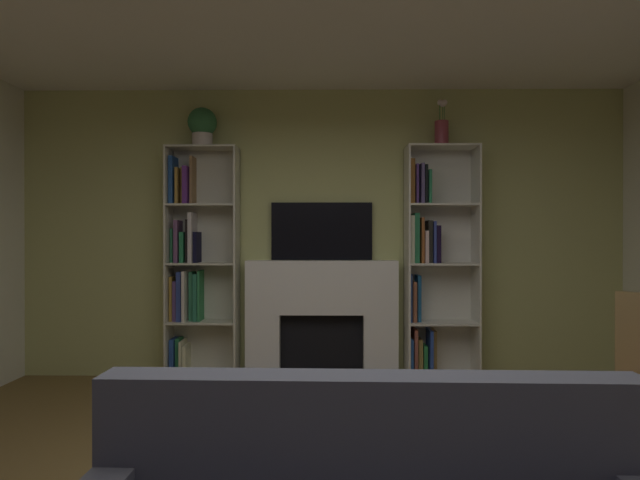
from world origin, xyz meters
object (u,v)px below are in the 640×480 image
Objects in this scene: fireplace at (322,317)px; bookshelf_right at (431,266)px; bookshelf_left at (195,265)px; vase_with_flowers at (442,129)px; tv at (322,231)px; potted_plant at (202,125)px.

bookshelf_right is (1.04, -0.01, 0.48)m from fireplace.
bookshelf_right is at bearing -0.40° from fireplace.
vase_with_flowers is at bearing -1.25° from bookshelf_left.
bookshelf_left is 2.65m from vase_with_flowers.
fireplace is at bearing 177.59° from vase_with_flowers.
tv is 1.09m from bookshelf_right.
vase_with_flowers reaches higher than bookshelf_right.
bookshelf_right is (1.04, -0.08, -0.33)m from tv.
vase_with_flowers is at bearing -6.09° from tv.
vase_with_flowers reaches higher than potted_plant.
tv is at bearing 173.91° from vase_with_flowers.
bookshelf_left is 1.00× the size of bookshelf_right.
tv is 0.44× the size of bookshelf_left.
potted_plant is at bearing -178.93° from bookshelf_right.
tv is at bearing 175.60° from bookshelf_right.
bookshelf_left is at bearing 179.83° from fireplace.
fireplace is at bearing -90.00° from tv.
bookshelf_left is (-1.20, -0.07, -0.32)m from tv.
bookshelf_right is 1.29m from vase_with_flowers.
potted_plant reaches higher than tv.
bookshelf_left is at bearing -176.72° from tv.
fireplace is 2.09m from vase_with_flowers.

